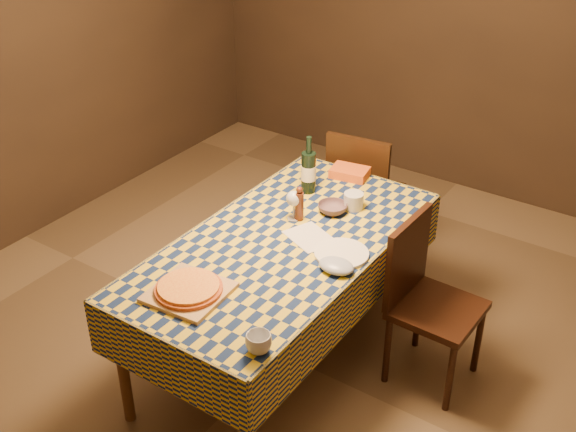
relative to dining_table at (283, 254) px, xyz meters
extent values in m
plane|color=brown|center=(0.00, 0.00, -0.69)|extent=(5.00, 5.00, 0.00)
cube|color=#34271D|center=(0.00, 2.50, 0.66)|extent=(4.50, 0.10, 2.70)
cylinder|color=brown|center=(-0.38, -0.83, -0.32)|extent=(0.06, 0.06, 0.75)
cylinder|color=brown|center=(0.38, -0.83, -0.32)|extent=(0.06, 0.06, 0.75)
cylinder|color=brown|center=(-0.38, 0.83, -0.32)|extent=(0.06, 0.06, 0.75)
cylinder|color=brown|center=(0.38, 0.83, -0.32)|extent=(0.06, 0.06, 0.75)
cube|color=brown|center=(0.00, 0.00, 0.05)|extent=(0.90, 1.80, 0.03)
cube|color=olive|center=(0.00, 0.00, 0.07)|extent=(0.92, 1.82, 0.02)
cube|color=olive|center=(0.00, -0.92, -0.07)|extent=(0.94, 0.01, 0.30)
cube|color=olive|center=(0.00, 0.92, -0.07)|extent=(0.94, 0.01, 0.30)
cube|color=olive|center=(-0.47, 0.00, -0.07)|extent=(0.01, 1.84, 0.30)
cube|color=olive|center=(0.47, 0.00, -0.07)|extent=(0.01, 1.84, 0.30)
cube|color=tan|center=(-0.10, -0.61, 0.09)|extent=(0.36, 0.36, 0.02)
cylinder|color=#A4441B|center=(-0.10, -0.61, 0.11)|extent=(0.38, 0.38, 0.02)
cylinder|color=orange|center=(-0.10, -0.61, 0.12)|extent=(0.34, 0.34, 0.01)
cylinder|color=#4A2011|center=(-0.05, 0.24, 0.16)|extent=(0.06, 0.06, 0.16)
sphere|color=#4A2011|center=(-0.05, 0.24, 0.26)|extent=(0.04, 0.04, 0.04)
imported|color=#5B444C|center=(0.06, 0.40, 0.10)|extent=(0.20, 0.20, 0.05)
cylinder|color=silver|center=(-0.08, 0.23, 0.08)|extent=(0.08, 0.08, 0.01)
cylinder|color=silver|center=(-0.08, 0.23, 0.12)|extent=(0.01, 0.01, 0.08)
sphere|color=silver|center=(-0.08, 0.23, 0.20)|extent=(0.08, 0.08, 0.08)
ellipsoid|color=#390806|center=(-0.08, 0.23, 0.19)|extent=(0.05, 0.05, 0.03)
cylinder|color=black|center=(-0.18, 0.53, 0.20)|extent=(0.09, 0.09, 0.24)
cylinder|color=black|center=(-0.18, 0.53, 0.37)|extent=(0.03, 0.03, 0.10)
cylinder|color=silver|center=(-0.18, 0.53, 0.20)|extent=(0.09, 0.09, 0.09)
cylinder|color=silver|center=(0.13, 0.51, 0.12)|extent=(0.12, 0.12, 0.09)
cube|color=#CD531A|center=(-0.08, 0.82, 0.10)|extent=(0.24, 0.19, 0.05)
cylinder|color=white|center=(0.31, 0.07, 0.08)|extent=(0.34, 0.34, 0.02)
imported|color=silver|center=(0.39, -0.75, 0.12)|extent=(0.13, 0.13, 0.09)
cube|color=silver|center=(0.09, 0.12, 0.08)|extent=(0.31, 0.28, 0.00)
ellipsoid|color=#96A4C0|center=(0.36, -0.06, 0.10)|extent=(0.20, 0.16, 0.05)
cube|color=black|center=(-0.16, 1.22, -0.24)|extent=(0.47, 0.47, 0.04)
cube|color=black|center=(-0.14, 1.02, 0.01)|extent=(0.42, 0.09, 0.46)
cylinder|color=black|center=(-0.01, 1.42, -0.48)|extent=(0.04, 0.04, 0.43)
cylinder|color=black|center=(-0.36, 1.38, -0.48)|extent=(0.04, 0.04, 0.43)
cylinder|color=black|center=(0.04, 1.07, -0.48)|extent=(0.04, 0.04, 0.43)
cylinder|color=black|center=(-0.32, 1.02, -0.48)|extent=(0.04, 0.04, 0.43)
cube|color=black|center=(0.76, 0.32, -0.24)|extent=(0.43, 0.43, 0.04)
cube|color=black|center=(0.56, 0.33, 0.01)|extent=(0.05, 0.42, 0.46)
cylinder|color=black|center=(0.93, 0.14, -0.48)|extent=(0.04, 0.04, 0.43)
cylinder|color=black|center=(0.94, 0.50, -0.48)|extent=(0.04, 0.04, 0.43)
cylinder|color=black|center=(0.57, 0.15, -0.48)|extent=(0.04, 0.04, 0.43)
cylinder|color=black|center=(0.58, 0.51, -0.48)|extent=(0.04, 0.04, 0.43)
camera|label=1|loc=(1.78, -2.57, 2.09)|focal=45.00mm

